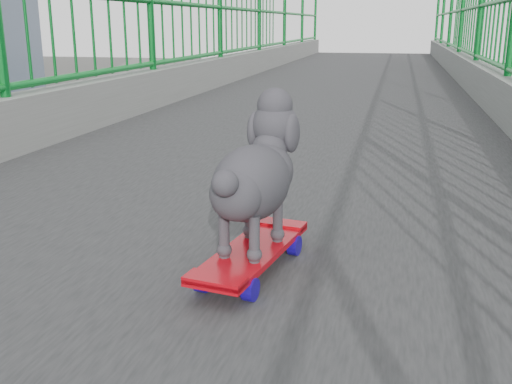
{
  "coord_description": "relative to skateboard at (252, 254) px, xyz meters",
  "views": [
    {
      "loc": [
        0.61,
        -2.79,
        7.67
      ],
      "look_at": [
        0.25,
        -1.22,
        7.22
      ],
      "focal_mm": 42.0,
      "sensor_mm": 36.0,
      "label": 1
    }
  ],
  "objects": [
    {
      "name": "poodle",
      "position": [
        0.0,
        0.02,
        0.23
      ],
      "size": [
        0.24,
        0.46,
        0.39
      ],
      "rotation": [
        0.0,
        0.0,
        -0.17
      ],
      "color": "#312E34",
      "rests_on": "skateboard"
    },
    {
      "name": "skateboard",
      "position": [
        0.0,
        0.0,
        0.0
      ],
      "size": [
        0.24,
        0.54,
        0.07
      ],
      "rotation": [
        0.0,
        0.0,
        -0.17
      ],
      "color": "red",
      "rests_on": "footbridge"
    },
    {
      "name": "car_0",
      "position": [
        -6.25,
        16.22,
        -6.3
      ],
      "size": [
        1.78,
        4.43,
        1.51
      ],
      "primitive_type": "imported",
      "color": "white",
      "rests_on": "ground"
    },
    {
      "name": "car_5",
      "position": [
        -6.25,
        10.18,
        -6.34
      ],
      "size": [
        1.52,
        4.35,
        1.43
      ],
      "primitive_type": "imported",
      "color": "black",
      "rests_on": "ground"
    },
    {
      "name": "railing",
      "position": [
        -0.25,
        1.27,
        0.16
      ],
      "size": [
        3.0,
        24.0,
        1.42
      ],
      "color": "gray",
      "rests_on": "footbridge"
    }
  ]
}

